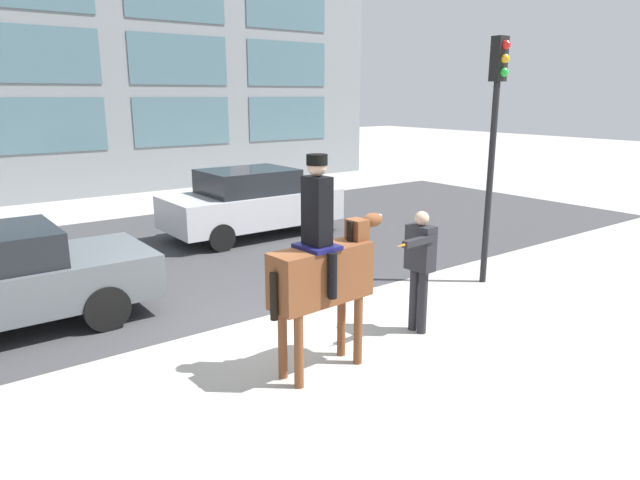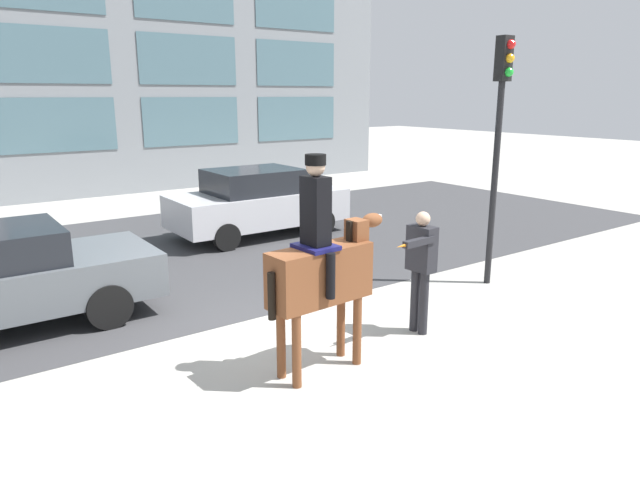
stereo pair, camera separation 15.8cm
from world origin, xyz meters
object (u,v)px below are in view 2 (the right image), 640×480
Objects in this scene: mounted_horse_lead at (322,267)px; street_car_far_lane at (257,202)px; pedestrian_bystander at (421,263)px; traffic_light at (500,124)px.

mounted_horse_lead is 7.15m from street_car_far_lane.
traffic_light reaches higher than pedestrian_bystander.
pedestrian_bystander is at bearing -98.99° from street_car_far_lane.
mounted_horse_lead is 4.74m from traffic_light.
pedestrian_bystander is (1.78, 0.13, -0.28)m from mounted_horse_lead.
mounted_horse_lead reaches higher than pedestrian_bystander.
pedestrian_bystander is 6.52m from street_car_far_lane.
mounted_horse_lead is 1.81m from pedestrian_bystander.
mounted_horse_lead is 0.64× the size of street_car_far_lane.
street_car_far_lane is at bearing -103.31° from pedestrian_bystander.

